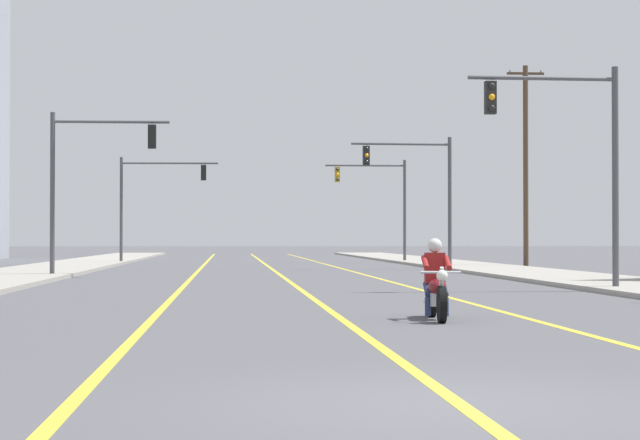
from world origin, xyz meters
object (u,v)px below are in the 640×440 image
traffic_signal_mid_right (422,182)px  traffic_signal_far_right (382,195)px  traffic_signal_near_left (86,169)px  motorcycle_with_rider (436,287)px  traffic_signal_mid_left (150,192)px  traffic_signal_near_right (574,144)px  utility_pole_right_far (526,162)px

traffic_signal_mid_right → traffic_signal_far_right: same height
traffic_signal_near_left → traffic_signal_mid_right: (14.31, 9.09, 0.02)m
motorcycle_with_rider → traffic_signal_mid_left: 47.36m
traffic_signal_mid_right → traffic_signal_far_right: 15.50m
traffic_signal_near_right → traffic_signal_far_right: (-0.27, 37.27, 0.04)m
motorcycle_with_rider → traffic_signal_far_right: 48.04m
traffic_signal_mid_right → utility_pole_right_far: 7.56m
traffic_signal_near_left → utility_pole_right_far: (20.41, 13.38, 1.25)m
traffic_signal_mid_right → utility_pole_right_far: utility_pole_right_far is taller
traffic_signal_far_right → utility_pole_right_far: utility_pole_right_far is taller
motorcycle_with_rider → traffic_signal_mid_right: (5.24, 32.10, 3.50)m
traffic_signal_near_left → utility_pole_right_far: utility_pole_right_far is taller
traffic_signal_far_right → utility_pole_right_far: (5.87, -11.20, 1.22)m
motorcycle_with_rider → traffic_signal_near_right: bearing=60.9°
motorcycle_with_rider → traffic_signal_far_right: traffic_signal_far_right is taller
traffic_signal_near_right → utility_pole_right_far: (5.60, 26.07, 1.26)m
traffic_signal_mid_right → utility_pole_right_far: bearing=35.2°
traffic_signal_mid_right → motorcycle_with_rider: bearing=-99.3°
utility_pole_right_far → traffic_signal_mid_left: bearing=152.8°
motorcycle_with_rider → traffic_signal_mid_left: traffic_signal_mid_left is taller
traffic_signal_near_right → traffic_signal_near_left: 19.50m
traffic_signal_near_right → traffic_signal_mid_left: (-14.06, 36.16, 0.09)m
traffic_signal_near_right → utility_pole_right_far: 26.69m
traffic_signal_near_left → traffic_signal_near_right: bearing=-40.6°
motorcycle_with_rider → traffic_signal_far_right: (5.47, 47.60, 3.51)m
traffic_signal_near_right → traffic_signal_mid_left: same height
traffic_signal_near_right → motorcycle_with_rider: bearing=-119.1°
traffic_signal_mid_right → traffic_signal_mid_left: same height
traffic_signal_near_left → utility_pole_right_far: size_ratio=0.60×
utility_pole_right_far → traffic_signal_far_right: bearing=117.6°
traffic_signal_near_left → traffic_signal_far_right: (14.54, 24.58, 0.03)m
motorcycle_with_rider → traffic_signal_near_left: size_ratio=0.35×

